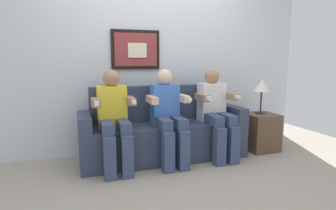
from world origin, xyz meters
name	(u,v)px	position (x,y,z in m)	size (l,w,h in m)	color
ground_plane	(172,167)	(0.00, 0.00, 0.00)	(5.74, 5.74, 0.00)	#9E9384
back_wall_assembly	(153,54)	(-0.01, 0.76, 1.30)	(4.42, 0.10, 2.60)	silver
couch	(163,134)	(0.00, 0.33, 0.31)	(2.02, 0.58, 0.90)	#333D56
person_on_left	(114,116)	(-0.63, 0.16, 0.61)	(0.46, 0.56, 1.11)	yellow
person_in_middle	(168,113)	(0.00, 0.16, 0.61)	(0.46, 0.56, 1.11)	#3F72CC
person_on_right	(216,110)	(0.63, 0.16, 0.61)	(0.46, 0.56, 1.11)	white
side_table_right	(261,132)	(1.36, 0.22, 0.25)	(0.40, 0.40, 0.50)	brown
table_lamp	(262,87)	(1.38, 0.27, 0.86)	(0.22, 0.22, 0.46)	#333338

